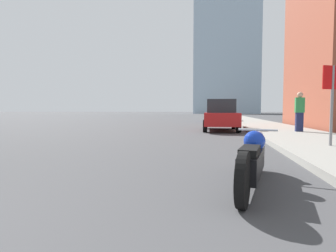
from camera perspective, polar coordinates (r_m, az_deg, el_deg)
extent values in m
cube|color=gray|center=(40.05, 14.66, 1.87)|extent=(3.15, 240.00, 0.15)
cube|color=#9EB7CC|center=(101.32, 12.47, 17.56)|extent=(21.60, 21.60, 52.03)
cylinder|color=black|center=(4.72, 18.94, -5.90)|extent=(0.24, 0.62, 0.62)
cylinder|color=black|center=(2.99, 16.02, -11.21)|extent=(0.24, 0.62, 0.62)
cube|color=black|center=(3.85, 17.82, -7.66)|extent=(0.55, 1.37, 0.32)
sphere|color=#1433AD|center=(4.07, 18.29, -3.13)|extent=(0.31, 0.31, 0.31)
cube|color=black|center=(3.53, 17.40, -5.19)|extent=(0.36, 0.65, 0.10)
sphere|color=silver|center=(4.71, 19.05, -2.00)|extent=(0.16, 0.16, 0.16)
cylinder|color=silver|center=(4.58, 18.94, -0.78)|extent=(0.61, 0.18, 0.04)
cube|color=red|center=(14.14, 11.37, 1.57)|extent=(1.75, 4.21, 0.63)
cube|color=#23282D|center=(14.14, 11.40, 4.24)|extent=(1.46, 2.03, 0.69)
cylinder|color=black|center=(15.43, 8.22, 0.58)|extent=(0.21, 0.62, 0.62)
cylinder|color=black|center=(15.50, 14.08, 0.52)|extent=(0.21, 0.62, 0.62)
cylinder|color=black|center=(12.85, 8.08, 0.02)|extent=(0.21, 0.62, 0.62)
cylinder|color=black|center=(12.92, 15.11, -0.04)|extent=(0.21, 0.62, 0.62)
cube|color=#1E3899|center=(25.21, 10.98, 2.55)|extent=(2.03, 4.30, 0.78)
cube|color=#23282D|center=(25.22, 11.00, 4.17)|extent=(1.62, 2.11, 0.65)
cylinder|color=black|center=(26.58, 9.33, 1.76)|extent=(0.24, 0.66, 0.65)
cylinder|color=black|center=(26.49, 12.91, 1.71)|extent=(0.24, 0.66, 0.65)
cylinder|color=black|center=(23.99, 8.83, 1.59)|extent=(0.24, 0.66, 0.65)
cylinder|color=black|center=(23.89, 12.79, 1.54)|extent=(0.24, 0.66, 0.65)
cube|color=#BCBCC1|center=(35.67, 11.07, 2.71)|extent=(1.90, 4.11, 0.65)
cube|color=#23282D|center=(35.66, 11.08, 3.76)|extent=(1.54, 2.01, 0.66)
cylinder|color=black|center=(36.95, 9.88, 2.24)|extent=(0.24, 0.72, 0.71)
cylinder|color=black|center=(36.90, 12.38, 2.21)|extent=(0.24, 0.72, 0.71)
cylinder|color=black|center=(34.46, 9.66, 2.16)|extent=(0.24, 0.72, 0.71)
cylinder|color=black|center=(34.40, 12.34, 2.13)|extent=(0.24, 0.72, 0.71)
cube|color=black|center=(45.87, 10.71, 2.81)|extent=(2.31, 4.39, 0.63)
cube|color=#23282D|center=(45.87, 10.72, 3.68)|extent=(1.80, 2.18, 0.76)
cylinder|color=black|center=(47.27, 9.76, 2.46)|extent=(0.27, 0.69, 0.67)
cylinder|color=black|center=(47.11, 11.94, 2.43)|extent=(0.27, 0.69, 0.67)
cylinder|color=black|center=(44.66, 9.41, 2.41)|extent=(0.27, 0.69, 0.67)
cylinder|color=black|center=(44.50, 11.71, 2.38)|extent=(0.27, 0.69, 0.67)
cube|color=gold|center=(58.77, 10.43, 2.90)|extent=(1.95, 4.33, 0.63)
cube|color=#23282D|center=(58.77, 10.44, 3.55)|extent=(1.59, 2.10, 0.70)
cylinder|color=black|center=(60.13, 9.67, 2.62)|extent=(0.22, 0.63, 0.62)
cylinder|color=black|center=(60.07, 11.28, 2.61)|extent=(0.22, 0.63, 0.62)
cylinder|color=black|center=(57.49, 9.54, 2.59)|extent=(0.22, 0.63, 0.62)
cylinder|color=black|center=(57.43, 11.23, 2.57)|extent=(0.22, 0.63, 0.62)
cylinder|color=slate|center=(7.95, 32.08, 3.72)|extent=(0.07, 0.07, 2.05)
cube|color=red|center=(7.99, 32.24, 8.92)|extent=(0.57, 0.26, 0.60)
cube|color=#1E2347|center=(12.67, 26.66, 0.78)|extent=(0.29, 0.20, 0.82)
cube|color=#2D7F42|center=(12.66, 26.74, 4.10)|extent=(0.36, 0.20, 0.65)
sphere|color=tan|center=(12.68, 26.80, 6.10)|extent=(0.24, 0.24, 0.24)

